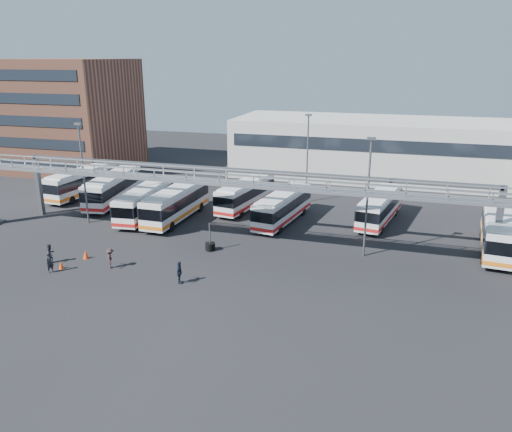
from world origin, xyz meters
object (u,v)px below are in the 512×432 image
(bus_5, at_px, (283,206))
(bus_4, at_px, (246,193))
(cone_right, at_px, (86,254))
(bus_3, at_px, (176,203))
(light_pole_left, at_px, (83,168))
(pedestrian_b, at_px, (50,254))
(bus_7, at_px, (380,207))
(light_pole_mid, at_px, (368,191))
(pedestrian_d, at_px, (179,273))
(pedestrian_a, at_px, (50,262))
(bus_9, at_px, (499,231))
(tire_stack, at_px, (210,246))
(bus_2, at_px, (145,201))
(bus_0, at_px, (83,181))
(pedestrian_c, at_px, (110,258))
(bus_1, at_px, (113,187))
(light_pole_back, at_px, (307,154))
(cone_left, at_px, (61,265))

(bus_5, bearing_deg, bus_4, 153.22)
(bus_5, bearing_deg, cone_right, -125.29)
(bus_3, bearing_deg, light_pole_left, -155.98)
(pedestrian_b, bearing_deg, bus_7, -50.11)
(light_pole_mid, height_order, pedestrian_d, light_pole_mid)
(bus_4, height_order, bus_5, bus_5)
(bus_5, relative_size, pedestrian_a, 6.19)
(bus_9, relative_size, pedestrian_a, 6.55)
(light_pole_mid, relative_size, tire_stack, 4.07)
(bus_3, bearing_deg, bus_2, -176.15)
(bus_0, distance_m, pedestrian_d, 29.09)
(pedestrian_a, bearing_deg, pedestrian_c, -40.02)
(bus_5, xyz_separation_m, pedestrian_c, (-10.53, -15.28, -0.91))
(bus_3, relative_size, pedestrian_b, 6.67)
(bus_0, relative_size, pedestrian_a, 6.49)
(bus_4, xyz_separation_m, bus_9, (25.07, -5.95, 0.11))
(bus_4, bearing_deg, bus_5, -26.36)
(bus_4, relative_size, pedestrian_c, 6.37)
(bus_5, bearing_deg, bus_1, -174.66)
(pedestrian_a, bearing_deg, bus_5, -17.89)
(tire_stack, bearing_deg, bus_4, 93.83)
(light_pole_mid, distance_m, bus_9, 12.58)
(pedestrian_c, bearing_deg, bus_1, 1.46)
(pedestrian_d, height_order, tire_stack, tire_stack)
(bus_3, relative_size, pedestrian_a, 6.47)
(pedestrian_c, xyz_separation_m, cone_right, (-3.14, 1.12, -0.46))
(bus_5, distance_m, tire_stack, 10.40)
(bus_2, distance_m, pedestrian_a, 15.02)
(pedestrian_c, relative_size, tire_stack, 0.66)
(bus_4, distance_m, pedestrian_d, 20.03)
(bus_0, relative_size, bus_1, 0.97)
(bus_9, bearing_deg, pedestrian_a, -150.41)
(bus_7, bearing_deg, light_pole_left, -153.06)
(light_pole_mid, bearing_deg, light_pole_back, 118.07)
(light_pole_mid, xyz_separation_m, pedestrian_a, (-23.45, -10.66, -4.87))
(bus_9, xyz_separation_m, pedestrian_b, (-35.78, -13.53, -1.02))
(bus_0, relative_size, bus_2, 1.04)
(tire_stack, bearing_deg, bus_0, 150.21)
(bus_0, height_order, cone_right, bus_0)
(bus_7, bearing_deg, bus_1, -166.67)
(bus_1, xyz_separation_m, pedestrian_c, (9.96, -16.48, -1.06))
(bus_4, height_order, pedestrian_d, bus_4)
(bus_1, relative_size, bus_9, 1.02)
(pedestrian_b, bearing_deg, bus_3, -16.65)
(pedestrian_d, bearing_deg, light_pole_mid, -65.59)
(bus_5, distance_m, cone_left, 21.95)
(bus_2, bearing_deg, light_pole_back, 29.82)
(bus_0, distance_m, tire_stack, 24.82)
(light_pole_back, xyz_separation_m, bus_7, (8.70, -5.43, -4.01))
(light_pole_back, height_order, bus_1, light_pole_back)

